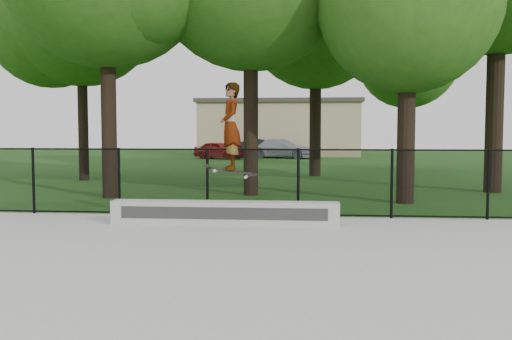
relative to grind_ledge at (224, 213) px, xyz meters
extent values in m
plane|color=#225618|center=(1.44, -4.70, -0.30)|extent=(100.00, 100.00, 0.00)
cube|color=#A9AAA4|center=(1.44, -4.70, -0.27)|extent=(14.00, 12.00, 0.06)
cube|color=#ADACA7|center=(0.00, 0.00, 0.00)|extent=(4.54, 0.40, 0.48)
imported|color=maroon|center=(-4.41, 27.17, 0.29)|extent=(3.72, 2.61, 1.18)
imported|color=black|center=(-1.64, 29.12, 0.37)|extent=(3.72, 1.55, 1.33)
imported|color=#959BA9|center=(-0.16, 28.61, 0.36)|extent=(4.57, 3.12, 1.32)
cube|color=black|center=(0.17, -0.28, 0.87)|extent=(0.84, 0.23, 0.15)
imported|color=#B3C7EC|center=(0.17, -0.28, 1.73)|extent=(0.56, 0.70, 1.68)
cylinder|color=black|center=(-4.56, 1.20, 0.51)|extent=(0.06, 0.06, 1.50)
cylinder|color=black|center=(-2.56, 1.20, 0.51)|extent=(0.06, 0.06, 1.50)
cylinder|color=black|center=(-0.56, 1.20, 0.51)|extent=(0.06, 0.06, 1.50)
cylinder|color=black|center=(1.44, 1.20, 0.51)|extent=(0.06, 0.06, 1.50)
cylinder|color=black|center=(3.44, 1.20, 0.51)|extent=(0.06, 0.06, 1.50)
cylinder|color=black|center=(5.44, 1.20, 0.51)|extent=(0.06, 0.06, 1.50)
cylinder|color=black|center=(1.44, 1.20, 1.23)|extent=(16.00, 0.04, 0.04)
cylinder|color=black|center=(1.44, 1.20, -0.19)|extent=(16.00, 0.04, 0.04)
cube|color=black|center=(1.44, 1.20, 0.51)|extent=(16.00, 0.01, 1.50)
cylinder|color=black|center=(-4.06, 4.80, 2.24)|extent=(0.44, 0.44, 5.07)
cylinder|color=black|center=(-0.06, 5.80, 2.23)|extent=(0.44, 0.44, 5.05)
cylinder|color=black|center=(4.24, 4.30, 1.70)|extent=(0.44, 0.44, 3.99)
sphere|color=#275115|center=(4.24, 4.30, 5.01)|extent=(4.79, 4.79, 4.79)
cylinder|color=black|center=(7.44, 7.30, 2.63)|extent=(0.44, 0.44, 5.86)
cylinder|color=black|center=(-7.06, 10.30, 2.19)|extent=(0.44, 0.44, 4.98)
sphere|color=#275115|center=(-7.06, 10.30, 6.32)|extent=(5.97, 5.97, 5.97)
cylinder|color=black|center=(1.94, 13.30, 2.22)|extent=(0.44, 0.44, 5.03)
sphere|color=#275115|center=(1.94, 13.30, 6.39)|extent=(6.04, 6.04, 6.04)
cylinder|color=black|center=(6.44, 17.30, 1.77)|extent=(0.44, 0.44, 4.14)
sphere|color=#275115|center=(6.44, 17.30, 5.21)|extent=(4.97, 4.97, 4.97)
cube|color=tan|center=(-0.56, 33.30, 1.70)|extent=(12.00, 6.00, 4.00)
cube|color=#3F3833|center=(-0.56, 33.30, 3.85)|extent=(12.40, 6.40, 0.30)
camera|label=1|loc=(1.66, -11.16, 1.65)|focal=40.00mm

